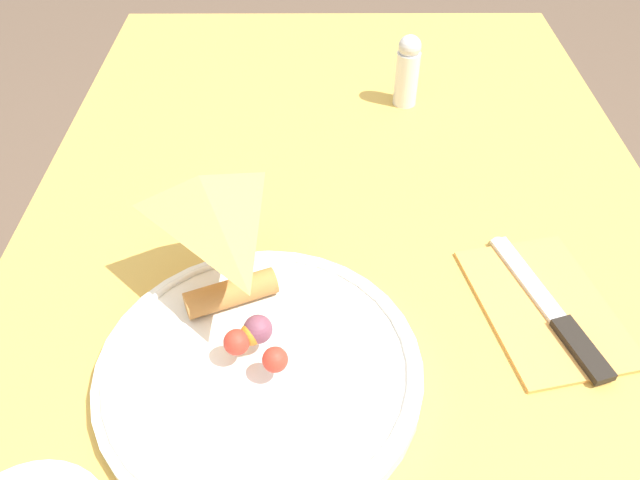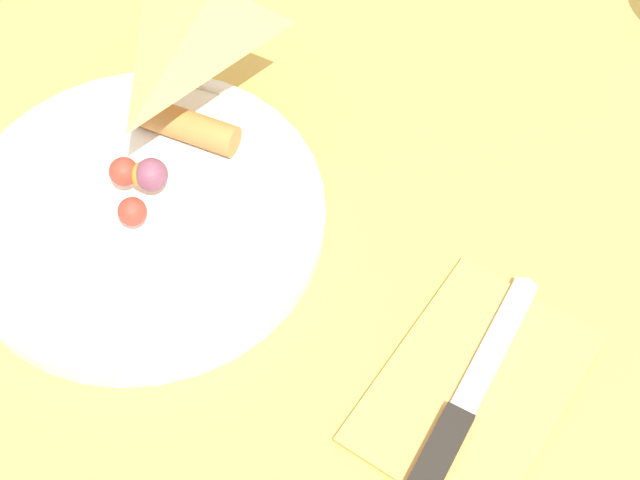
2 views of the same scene
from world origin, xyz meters
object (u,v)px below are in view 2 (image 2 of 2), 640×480
at_px(napkin_folded, 474,387).
at_px(butter_knife, 469,395).
at_px(dining_table, 349,259).
at_px(plate_pizza, 143,208).

xyz_separation_m(napkin_folded, butter_knife, (-0.01, -0.00, 0.00)).
relative_size(dining_table, butter_knife, 6.52).
xyz_separation_m(dining_table, plate_pizza, (-0.13, 0.08, 0.13)).
bearing_deg(napkin_folded, butter_knife, -163.04).
bearing_deg(butter_knife, dining_table, 51.23).
height_order(dining_table, plate_pizza, plate_pizza).
relative_size(dining_table, plate_pizza, 4.38).
distance_m(dining_table, plate_pizza, 0.20).
relative_size(plate_pizza, napkin_folded, 1.44).
xyz_separation_m(plate_pizza, napkin_folded, (0.07, -0.26, -0.01)).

